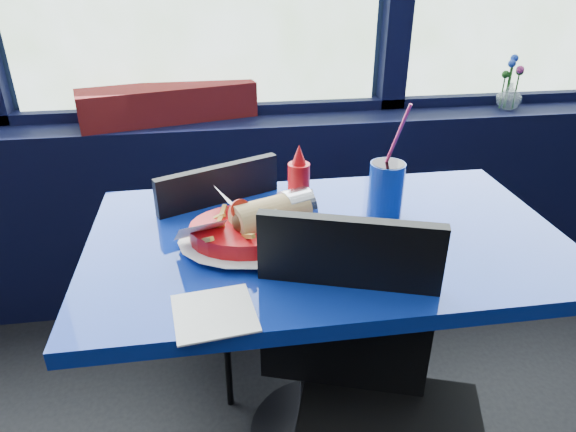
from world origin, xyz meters
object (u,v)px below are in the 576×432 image
at_px(food_basket, 253,228).
at_px(chair_near_back, 237,258).
at_px(planter_box, 169,103).
at_px(flower_vase, 510,93).
at_px(chair_near_front, 370,396).
at_px(ketchup_bottle, 299,188).
at_px(soda_cup, 386,188).
at_px(near_table, 325,293).

bearing_deg(food_basket, chair_near_back, 98.64).
height_order(planter_box, flower_vase, flower_vase).
relative_size(chair_near_front, planter_box, 1.36).
relative_size(planter_box, flower_vase, 3.06).
bearing_deg(ketchup_bottle, soda_cup, -0.51).
height_order(planter_box, soda_cup, soda_cup).
xyz_separation_m(food_basket, soda_cup, (0.37, 0.10, 0.04)).
bearing_deg(food_basket, planter_box, 108.37).
height_order(food_basket, ketchup_bottle, ketchup_bottle).
distance_m(chair_near_back, soda_cup, 0.57).
relative_size(chair_near_front, food_basket, 2.79).
distance_m(near_table, ketchup_bottle, 0.30).
relative_size(chair_near_front, flower_vase, 4.17).
bearing_deg(planter_box, food_basket, -88.61).
distance_m(ketchup_bottle, soda_cup, 0.24).
height_order(near_table, flower_vase, flower_vase).
distance_m(flower_vase, food_basket, 1.44).
height_order(near_table, food_basket, food_basket).
distance_m(chair_near_front, ketchup_bottle, 0.54).
relative_size(planter_box, ketchup_bottle, 3.14).
relative_size(near_table, planter_box, 1.80).
relative_size(chair_near_back, soda_cup, 2.73).
bearing_deg(near_table, soda_cup, 26.31).
bearing_deg(soda_cup, flower_vase, 44.30).
height_order(flower_vase, ketchup_bottle, flower_vase).
relative_size(near_table, flower_vase, 5.50).
height_order(chair_near_front, chair_near_back, chair_near_front).
relative_size(flower_vase, food_basket, 0.67).
height_order(near_table, soda_cup, soda_cup).
bearing_deg(food_basket, near_table, 7.34).
bearing_deg(chair_near_back, soda_cup, 124.70).
xyz_separation_m(planter_box, food_basket, (0.24, -0.91, -0.08)).
distance_m(chair_near_back, flower_vase, 1.34).
distance_m(near_table, food_basket, 0.29).
relative_size(flower_vase, soda_cup, 0.69).
height_order(flower_vase, soda_cup, soda_cup).
bearing_deg(near_table, flower_vase, 41.55).
distance_m(chair_near_front, food_basket, 0.47).
distance_m(planter_box, soda_cup, 1.02).
xyz_separation_m(chair_near_front, flower_vase, (0.93, 1.18, 0.34)).
bearing_deg(soda_cup, chair_near_front, -109.17).
bearing_deg(near_table, food_basket, -176.05).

